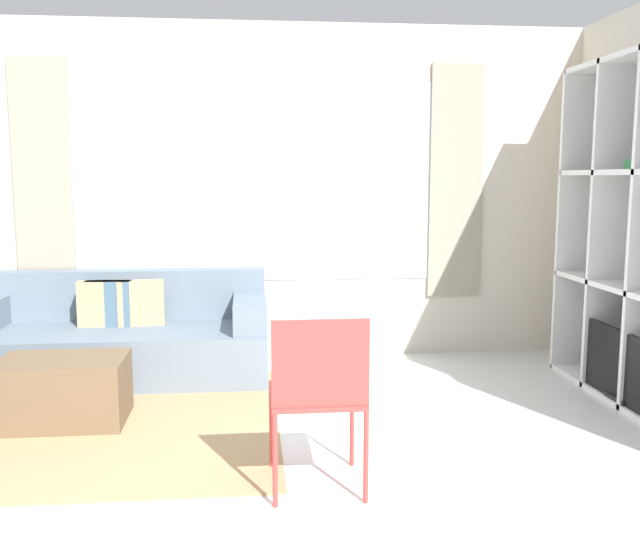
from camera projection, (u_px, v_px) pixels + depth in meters
ground_plane at (270, 554)px, 2.84m from camera, size 16.00×16.00×0.00m
wall_back at (255, 194)px, 5.77m from camera, size 6.59×0.11×2.70m
area_rug at (28, 426)px, 4.27m from camera, size 3.00×2.16×0.01m
couch_main at (120, 339)px, 5.33m from camera, size 2.18×0.93×0.77m
ottoman at (63, 391)px, 4.31m from camera, size 0.75×0.52×0.40m
folding_chair at (318, 387)px, 3.32m from camera, size 0.44×0.46×0.86m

